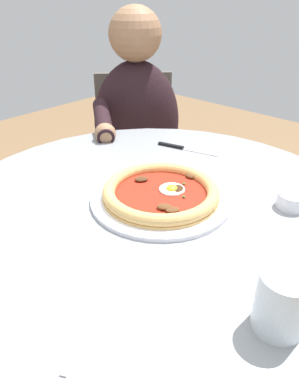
% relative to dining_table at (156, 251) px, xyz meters
% --- Properties ---
extents(dining_table, '(1.01, 1.01, 0.75)m').
position_rel_dining_table_xyz_m(dining_table, '(0.00, 0.00, 0.00)').
color(dining_table, gray).
rests_on(dining_table, ground).
extents(pizza_on_plate, '(0.33, 0.33, 0.04)m').
position_rel_dining_table_xyz_m(pizza_on_plate, '(0.01, -0.02, 0.15)').
color(pizza_on_plate, white).
rests_on(pizza_on_plate, dining_table).
extents(water_glass, '(0.08, 0.08, 0.10)m').
position_rel_dining_table_xyz_m(water_glass, '(-0.36, 0.13, 0.18)').
color(water_glass, silver).
rests_on(water_glass, dining_table).
extents(steak_knife, '(0.19, 0.06, 0.01)m').
position_rel_dining_table_xyz_m(steak_knife, '(0.17, -0.29, 0.14)').
color(steak_knife, silver).
rests_on(steak_knife, dining_table).
extents(ramekin_capers, '(0.07, 0.07, 0.03)m').
position_rel_dining_table_xyz_m(ramekin_capers, '(-0.23, -0.20, 0.15)').
color(ramekin_capers, white).
rests_on(ramekin_capers, dining_table).
extents(fork_utensil, '(0.09, 0.15, 0.00)m').
position_rel_dining_table_xyz_m(fork_utensil, '(-0.15, 0.32, 0.14)').
color(fork_utensil, '#BCBCC1').
rests_on(fork_utensil, dining_table).
extents(diner_person, '(0.44, 0.56, 1.13)m').
position_rel_dining_table_xyz_m(diner_person, '(0.54, -0.48, -0.12)').
color(diner_person, '#282833').
rests_on(diner_person, ground).
extents(cafe_chair_diner, '(0.55, 0.55, 0.85)m').
position_rel_dining_table_xyz_m(cafe_chair_diner, '(0.64, -0.58, -0.10)').
color(cafe_chair_diner, '#504A45').
rests_on(cafe_chair_diner, ground).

